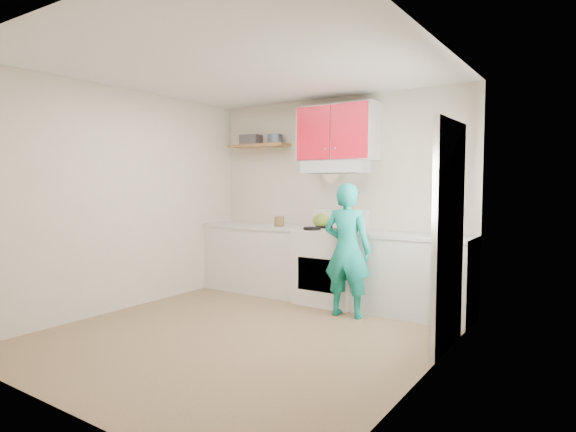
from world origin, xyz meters
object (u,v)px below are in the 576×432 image
Objects in this scene: crock at (279,222)px; person at (347,250)px; tin at (275,139)px; kettle at (321,220)px; stove at (331,266)px.

person is at bearing -18.18° from crock.
tin is 0.94× the size of kettle.
tin reaches higher than crock.
tin reaches higher than kettle.
crock reaches higher than stove.
person is at bearing -35.75° from kettle.
crock is at bearing -177.33° from stove.
tin is 0.14× the size of person.
person reaches higher than stove.
crock is at bearing -22.71° from person.
tin is 2.05m from person.
crock is 1.29m from person.
stove is at bearing -48.50° from person.
kettle is 1.41× the size of crock.
person is (0.45, -0.43, 0.29)m from stove.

